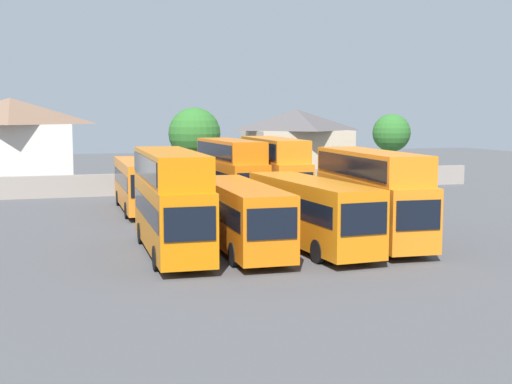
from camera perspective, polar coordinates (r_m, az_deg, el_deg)
The scene contains 14 objects.
ground at distance 52.24m, azimuth -4.88°, elevation -1.06°, with size 140.00×140.00×0.00m, color #4C4C4F.
depot_boundary_wall at distance 59.69m, azimuth -6.49°, elevation 0.73°, with size 56.00×0.50×1.80m, color gray.
bus_1 at distance 33.77m, azimuth -6.97°, elevation -0.38°, with size 2.84×10.76×4.99m.
bus_2 at distance 34.37m, azimuth -1.26°, elevation -1.74°, with size 2.82×10.82×3.33m.
bus_3 at distance 35.21m, azimuth 4.44°, elevation -1.44°, with size 3.15×11.07×3.46m.
bus_4 at distance 37.03m, azimuth 9.37°, elevation 0.04°, with size 3.10×10.71×4.83m.
bus_5 at distance 49.25m, azimuth -9.55°, elevation 0.77°, with size 2.75×11.13×3.52m.
bus_6 at distance 49.45m, azimuth -6.50°, elevation 0.81°, with size 3.35×10.25×3.47m.
bus_7 at distance 50.51m, azimuth -2.06°, elevation 1.85°, with size 2.79×10.29×4.89m.
bus_8 at distance 51.19m, azimuth 1.48°, elevation 1.97°, with size 3.10×11.38×4.98m.
house_terrace_left at distance 67.45m, azimuth -19.30°, elevation 3.85°, with size 10.96×8.09×8.18m.
house_terrace_centre at distance 71.47m, azimuth 3.31°, elevation 3.92°, with size 10.04×8.20×7.18m.
tree_left_of_lot at distance 62.30m, azimuth -5.04°, elevation 4.74°, with size 4.61×4.61×7.31m.
tree_behind_wall at distance 63.97m, azimuth 10.97°, elevation 4.72°, with size 3.39×3.39×6.74m.
Camera 1 is at (-11.05, -32.61, 6.78)m, focal length 49.12 mm.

